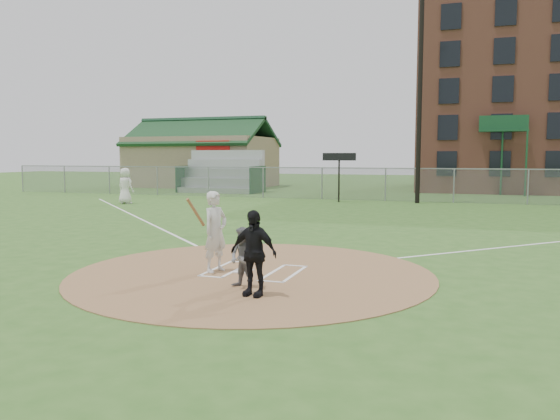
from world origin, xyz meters
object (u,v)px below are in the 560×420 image
(batter_at_plate, at_px, (215,231))
(catcher, at_px, (244,258))
(umpire, at_px, (253,253))
(home_plate, at_px, (243,271))
(ondeck_player, at_px, (125,186))

(batter_at_plate, bearing_deg, catcher, -46.03)
(umpire, relative_size, batter_at_plate, 0.89)
(home_plate, bearing_deg, catcher, -66.89)
(umpire, height_order, ondeck_player, ondeck_player)
(home_plate, height_order, ondeck_player, ondeck_player)
(home_plate, xyz_separation_m, umpire, (1.04, -1.97, 0.83))
(umpire, distance_m, ondeck_player, 22.53)
(home_plate, relative_size, umpire, 0.25)
(catcher, xyz_separation_m, ondeck_player, (-14.28, 16.59, 0.38))
(catcher, distance_m, batter_at_plate, 1.84)
(catcher, relative_size, ondeck_player, 0.61)
(ondeck_player, bearing_deg, batter_at_plate, 138.31)
(home_plate, xyz_separation_m, catcher, (0.63, -1.48, 0.62))
(ondeck_player, bearing_deg, catcher, 138.60)
(catcher, relative_size, umpire, 0.75)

